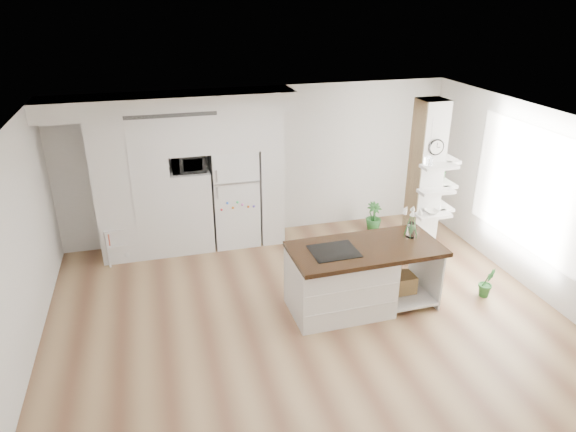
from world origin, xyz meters
name	(u,v)px	position (x,y,z in m)	size (l,w,h in m)	color
floor	(308,320)	(0.00, 0.00, 0.00)	(7.00, 6.00, 0.01)	#A6845A
room	(310,195)	(0.00, 0.00, 1.86)	(7.04, 6.04, 2.72)	white
cabinet_wall	(178,167)	(-1.45, 2.67, 1.51)	(4.00, 0.71, 2.70)	silver
refrigerator	(234,196)	(-0.53, 2.68, 0.88)	(0.78, 0.69, 1.75)	white
column	(431,185)	(2.38, 1.13, 1.35)	(0.69, 0.90, 2.70)	silver
window	(528,188)	(3.48, 0.30, 1.50)	(2.40, 2.40, 0.00)	white
pendant_light	(430,160)	(1.70, 0.15, 2.12)	(0.12, 0.12, 0.10)	white
kitchen_island	(348,278)	(0.63, 0.15, 0.49)	(2.12, 1.05, 1.52)	silver
bookshelf	(123,245)	(-2.46, 2.48, 0.28)	(0.59, 0.43, 0.63)	silver
floor_plant_a	(487,282)	(2.74, -0.09, 0.22)	(0.25, 0.20, 0.45)	#2C702E
floor_plant_b	(374,216)	(2.08, 2.50, 0.27)	(0.30, 0.30, 0.53)	#2C702E
microwave	(188,163)	(-1.27, 2.62, 1.57)	(0.54, 0.37, 0.30)	#2D2D2D
shelf_plant	(441,170)	(2.63, 1.30, 1.52)	(0.27, 0.23, 0.30)	#2C702E
decor_bowl	(432,212)	(2.30, 0.90, 1.00)	(0.22, 0.22, 0.05)	white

